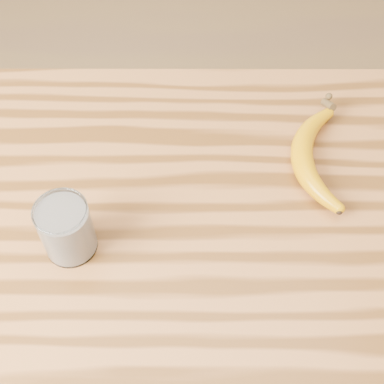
{
  "coord_description": "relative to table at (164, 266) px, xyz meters",
  "views": [
    {
      "loc": [
        0.05,
        -0.47,
        1.66
      ],
      "look_at": [
        0.05,
        0.06,
        0.93
      ],
      "focal_mm": 50.0,
      "sensor_mm": 36.0,
      "label": 1
    }
  ],
  "objects": [
    {
      "name": "banana",
      "position": [
        0.25,
        0.14,
        0.15
      ],
      "size": [
        0.14,
        0.34,
        0.04
      ],
      "primitive_type": null,
      "rotation": [
        0.0,
        0.0,
        -0.07
      ],
      "color": "#C57F00",
      "rests_on": "table"
    },
    {
      "name": "smoothie_glass",
      "position": [
        -0.14,
        -0.03,
        0.18
      ],
      "size": [
        0.08,
        0.08,
        0.11
      ],
      "color": "white",
      "rests_on": "table"
    },
    {
      "name": "table",
      "position": [
        0.0,
        0.0,
        0.0
      ],
      "size": [
        1.2,
        0.8,
        0.9
      ],
      "color": "#995B2B",
      "rests_on": "ground"
    }
  ]
}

